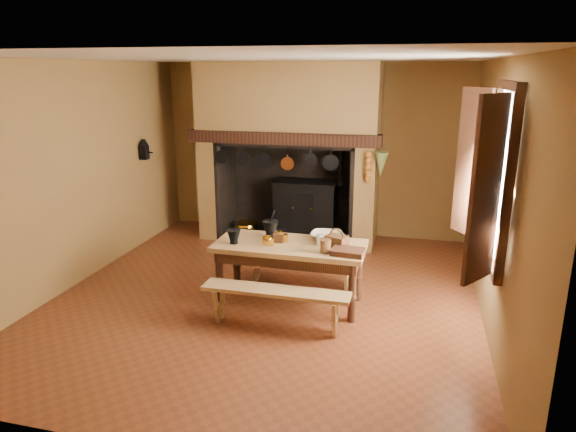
% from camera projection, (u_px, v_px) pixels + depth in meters
% --- Properties ---
extents(floor, '(5.50, 5.50, 0.00)m').
position_uv_depth(floor, '(267.00, 296.00, 6.29)').
color(floor, brown).
rests_on(floor, ground).
extents(ceiling, '(5.50, 5.50, 0.00)m').
position_uv_depth(ceiling, '(264.00, 58.00, 5.52)').
color(ceiling, silver).
rests_on(ceiling, back_wall).
extents(back_wall, '(5.00, 0.02, 2.80)m').
position_uv_depth(back_wall, '(313.00, 150.00, 8.47)').
color(back_wall, olive).
rests_on(back_wall, floor).
extents(wall_left, '(0.02, 5.50, 2.80)m').
position_uv_depth(wall_left, '(77.00, 174.00, 6.50)').
color(wall_left, olive).
rests_on(wall_left, floor).
extents(wall_right, '(0.02, 5.50, 2.80)m').
position_uv_depth(wall_right, '(496.00, 198.00, 5.31)').
color(wall_right, olive).
rests_on(wall_right, floor).
extents(wall_front, '(5.00, 0.02, 2.80)m').
position_uv_depth(wall_front, '(144.00, 273.00, 3.34)').
color(wall_front, olive).
rests_on(wall_front, floor).
extents(chimney_breast, '(2.95, 0.96, 2.80)m').
position_uv_depth(chimney_breast, '(289.00, 127.00, 8.02)').
color(chimney_breast, olive).
rests_on(chimney_breast, floor).
extents(iron_range, '(1.12, 0.55, 1.60)m').
position_uv_depth(iron_range, '(306.00, 208.00, 8.45)').
color(iron_range, black).
rests_on(iron_range, floor).
extents(hearth_pans, '(0.51, 0.62, 0.20)m').
position_uv_depth(hearth_pans, '(244.00, 230.00, 8.58)').
color(hearth_pans, gold).
rests_on(hearth_pans, floor).
extents(hanging_pans, '(1.92, 0.29, 0.27)m').
position_uv_depth(hanging_pans, '(278.00, 161.00, 7.68)').
color(hanging_pans, black).
rests_on(hanging_pans, chimney_breast).
extents(onion_string, '(0.12, 0.10, 0.46)m').
position_uv_depth(onion_string, '(368.00, 167.00, 7.36)').
color(onion_string, '#A0561D').
rests_on(onion_string, chimney_breast).
extents(herb_bunch, '(0.20, 0.20, 0.35)m').
position_uv_depth(herb_bunch, '(381.00, 164.00, 7.30)').
color(herb_bunch, '#555E2C').
rests_on(herb_bunch, chimney_breast).
extents(window, '(0.39, 1.75, 1.76)m').
position_uv_depth(window, '(489.00, 176.00, 4.89)').
color(window, white).
rests_on(window, wall_right).
extents(wall_coffee_mill, '(0.23, 0.16, 0.31)m').
position_uv_depth(wall_coffee_mill, '(144.00, 148.00, 7.89)').
color(wall_coffee_mill, black).
rests_on(wall_coffee_mill, wall_left).
extents(work_table, '(1.73, 0.77, 0.75)m').
position_uv_depth(work_table, '(290.00, 253.00, 5.94)').
color(work_table, tan).
rests_on(work_table, floor).
extents(bench_front, '(1.59, 0.28, 0.45)m').
position_uv_depth(bench_front, '(276.00, 299.00, 5.44)').
color(bench_front, tan).
rests_on(bench_front, floor).
extents(bench_back, '(1.46, 0.26, 0.41)m').
position_uv_depth(bench_back, '(301.00, 262.00, 6.57)').
color(bench_back, tan).
rests_on(bench_back, floor).
extents(mortar_large, '(0.19, 0.19, 0.33)m').
position_uv_depth(mortar_large, '(270.00, 228.00, 6.12)').
color(mortar_large, black).
rests_on(mortar_large, work_table).
extents(mortar_small, '(0.16, 0.16, 0.27)m').
position_uv_depth(mortar_small, '(234.00, 236.00, 5.88)').
color(mortar_small, black).
rests_on(mortar_small, work_table).
extents(coffee_grinder, '(0.15, 0.12, 0.17)m').
position_uv_depth(coffee_grinder, '(278.00, 237.00, 5.94)').
color(coffee_grinder, '#3D2013').
rests_on(coffee_grinder, work_table).
extents(brass_mug_a, '(0.09, 0.09, 0.08)m').
position_uv_depth(brass_mug_a, '(271.00, 242.00, 5.83)').
color(brass_mug_a, gold).
rests_on(brass_mug_a, work_table).
extents(brass_mug_b, '(0.09, 0.09, 0.09)m').
position_uv_depth(brass_mug_b, '(285.00, 238.00, 5.96)').
color(brass_mug_b, gold).
rests_on(brass_mug_b, work_table).
extents(mixing_bowl, '(0.35, 0.35, 0.08)m').
position_uv_depth(mixing_bowl, '(325.00, 236.00, 6.04)').
color(mixing_bowl, beige).
rests_on(mixing_bowl, work_table).
extents(stoneware_crock, '(0.14, 0.14, 0.15)m').
position_uv_depth(stoneware_crock, '(325.00, 246.00, 5.60)').
color(stoneware_crock, '#54351F').
rests_on(stoneware_crock, work_table).
extents(glass_jar, '(0.10, 0.10, 0.14)m').
position_uv_depth(glass_jar, '(320.00, 239.00, 5.83)').
color(glass_jar, beige).
rests_on(glass_jar, work_table).
extents(wicker_basket, '(0.27, 0.24, 0.22)m').
position_uv_depth(wicker_basket, '(337.00, 241.00, 5.78)').
color(wicker_basket, '#493016').
rests_on(wicker_basket, work_table).
extents(wooden_tray, '(0.37, 0.28, 0.06)m').
position_uv_depth(wooden_tray, '(348.00, 252.00, 5.55)').
color(wooden_tray, '#3D2013').
rests_on(wooden_tray, work_table).
extents(brass_cup, '(0.14, 0.14, 0.10)m').
position_uv_depth(brass_cup, '(267.00, 241.00, 5.84)').
color(brass_cup, gold).
rests_on(brass_cup, work_table).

